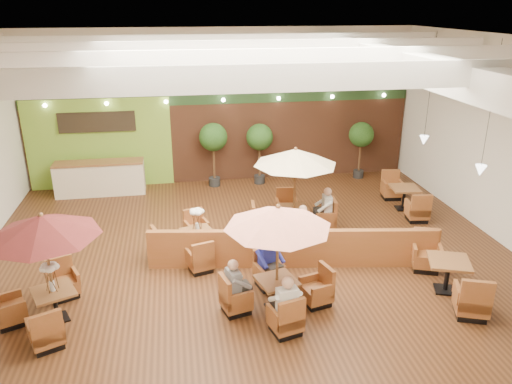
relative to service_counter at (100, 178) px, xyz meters
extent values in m
plane|color=#381E0F|center=(4.40, -5.10, -0.58)|extent=(14.00, 14.00, 0.00)
cube|color=silver|center=(4.40, 0.90, 2.17)|extent=(14.00, 0.04, 5.50)
cube|color=silver|center=(4.40, -11.10, 2.17)|extent=(14.00, 0.04, 5.50)
cube|color=silver|center=(11.40, -5.10, 2.17)|extent=(0.04, 12.00, 5.50)
cube|color=white|center=(4.40, -5.10, 4.92)|extent=(14.00, 12.00, 0.04)
cube|color=brown|center=(4.40, 0.84, 1.02)|extent=(13.90, 0.10, 3.20)
cube|color=#1E3819|center=(4.40, 0.83, 2.47)|extent=(13.90, 0.12, 0.35)
cube|color=olive|center=(0.00, 0.78, 1.02)|extent=(5.00, 0.08, 3.20)
cube|color=black|center=(0.00, 0.70, 1.82)|extent=(2.60, 0.08, 0.70)
cube|color=white|center=(7.90, -5.10, 4.37)|extent=(0.60, 11.00, 0.60)
cube|color=white|center=(4.40, -9.10, 4.57)|extent=(13.60, 0.12, 0.45)
cube|color=white|center=(4.40, -6.40, 4.57)|extent=(13.60, 0.12, 0.45)
cube|color=white|center=(4.40, -3.80, 4.57)|extent=(13.60, 0.12, 0.45)
cube|color=white|center=(4.40, -1.10, 4.57)|extent=(13.60, 0.12, 0.45)
cylinder|color=black|center=(10.20, -6.10, 3.32)|extent=(0.01, 0.01, 3.20)
cone|color=white|center=(10.20, -6.10, 1.72)|extent=(0.28, 0.28, 0.28)
cylinder|color=black|center=(10.20, -3.10, 3.32)|extent=(0.01, 0.01, 3.20)
cone|color=white|center=(10.20, -3.10, 1.72)|extent=(0.28, 0.28, 0.28)
sphere|color=#FFEAC6|center=(-1.60, 0.60, 2.47)|extent=(0.14, 0.14, 0.14)
sphere|color=#FFEAC6|center=(0.40, 0.60, 2.47)|extent=(0.14, 0.14, 0.14)
sphere|color=#FFEAC6|center=(2.40, 0.60, 2.47)|extent=(0.14, 0.14, 0.14)
sphere|color=#FFEAC6|center=(4.40, 0.60, 2.47)|extent=(0.14, 0.14, 0.14)
sphere|color=#FFEAC6|center=(6.40, 0.60, 2.47)|extent=(0.14, 0.14, 0.14)
sphere|color=#FFEAC6|center=(8.40, 0.60, 2.47)|extent=(0.14, 0.14, 0.14)
sphere|color=#FFEAC6|center=(10.40, 0.60, 2.47)|extent=(0.14, 0.14, 0.14)
cube|color=beige|center=(0.00, 0.00, -0.03)|extent=(3.00, 0.70, 1.10)
cube|color=brown|center=(0.00, 0.00, 0.57)|extent=(3.00, 0.75, 0.06)
cube|color=brown|center=(5.38, -6.10, -0.08)|extent=(7.19, 1.28, 1.00)
cube|color=brown|center=(-0.03, -7.50, 0.10)|extent=(1.06, 1.06, 0.06)
cylinder|color=black|center=(-0.03, -7.50, -0.23)|extent=(0.09, 0.09, 0.62)
cube|color=black|center=(-0.03, -7.50, -0.56)|extent=(0.56, 0.56, 0.04)
cube|color=brown|center=(-0.03, -8.39, -0.30)|extent=(0.77, 0.77, 0.30)
cube|color=brown|center=(-0.13, -8.62, -0.02)|extent=(0.57, 0.32, 0.66)
cube|color=brown|center=(-0.28, -8.51, -0.11)|extent=(0.28, 0.51, 0.26)
cube|color=brown|center=(0.22, -8.28, -0.11)|extent=(0.28, 0.51, 0.26)
cube|color=black|center=(-0.03, -8.39, -0.52)|extent=(0.68, 0.68, 0.13)
cube|color=brown|center=(-0.03, -6.60, -0.30)|extent=(0.77, 0.77, 0.30)
cube|color=brown|center=(0.06, -6.38, -0.02)|extent=(0.57, 0.32, 0.66)
cube|color=brown|center=(0.22, -6.49, -0.11)|extent=(0.28, 0.51, 0.26)
cube|color=brown|center=(-0.28, -6.71, -0.11)|extent=(0.28, 0.51, 0.26)
cube|color=black|center=(-0.03, -6.60, -0.52)|extent=(0.68, 0.68, 0.13)
cube|color=brown|center=(-0.93, -7.50, -0.30)|extent=(0.77, 0.77, 0.30)
cube|color=brown|center=(-0.71, -7.60, -0.02)|extent=(0.32, 0.57, 0.66)
cube|color=brown|center=(-1.04, -7.25, -0.11)|extent=(0.51, 0.28, 0.26)
cube|color=brown|center=(-0.82, -7.75, -0.11)|extent=(0.51, 0.28, 0.26)
cube|color=black|center=(-0.93, -7.50, -0.52)|extent=(0.68, 0.68, 0.13)
cylinder|color=brown|center=(-0.03, -7.50, 0.60)|extent=(0.06, 0.06, 2.36)
cone|color=#511818|center=(-0.03, -7.50, 1.60)|extent=(2.26, 2.26, 0.45)
sphere|color=brown|center=(-0.03, -7.50, 1.83)|extent=(0.10, 0.10, 0.10)
cylinder|color=silver|center=(-0.03, -7.50, 0.23)|extent=(0.10, 0.10, 0.22)
cube|color=brown|center=(4.61, -7.83, 0.09)|extent=(0.98, 0.98, 0.06)
cylinder|color=black|center=(4.61, -7.83, -0.24)|extent=(0.09, 0.09, 0.62)
cube|color=black|center=(4.61, -7.83, -0.56)|extent=(0.52, 0.52, 0.04)
cube|color=brown|center=(4.61, -8.73, -0.30)|extent=(0.71, 0.71, 0.30)
cube|color=brown|center=(4.55, -8.96, -0.02)|extent=(0.59, 0.24, 0.66)
cube|color=brown|center=(4.35, -8.80, -0.11)|extent=(0.21, 0.52, 0.26)
cube|color=brown|center=(4.88, -8.66, -0.11)|extent=(0.21, 0.52, 0.26)
cube|color=black|center=(4.61, -8.73, -0.52)|extent=(0.63, 0.63, 0.13)
cube|color=brown|center=(4.61, -6.94, -0.30)|extent=(0.71, 0.71, 0.30)
cube|color=brown|center=(4.68, -6.70, -0.02)|extent=(0.59, 0.24, 0.66)
cube|color=brown|center=(4.88, -6.87, -0.11)|extent=(0.21, 0.52, 0.26)
cube|color=brown|center=(4.35, -7.01, -0.11)|extent=(0.21, 0.52, 0.26)
cube|color=black|center=(4.61, -6.94, -0.52)|extent=(0.63, 0.63, 0.13)
cube|color=brown|center=(3.72, -7.83, -0.30)|extent=(0.71, 0.71, 0.30)
cube|color=brown|center=(3.96, -7.90, -0.02)|extent=(0.24, 0.59, 0.66)
cube|color=brown|center=(3.65, -7.57, -0.11)|extent=(0.52, 0.21, 0.26)
cube|color=brown|center=(3.79, -8.10, -0.11)|extent=(0.52, 0.21, 0.26)
cube|color=black|center=(3.72, -7.83, -0.52)|extent=(0.63, 0.63, 0.13)
cube|color=brown|center=(5.51, -7.83, -0.30)|extent=(0.71, 0.71, 0.30)
cube|color=brown|center=(5.27, -7.77, -0.02)|extent=(0.24, 0.59, 0.66)
cube|color=brown|center=(5.58, -8.10, -0.11)|extent=(0.52, 0.21, 0.26)
cube|color=brown|center=(5.44, -7.57, -0.11)|extent=(0.52, 0.21, 0.26)
cube|color=black|center=(5.51, -7.83, -0.52)|extent=(0.63, 0.63, 0.13)
cylinder|color=brown|center=(4.61, -7.83, 0.59)|extent=(0.06, 0.06, 2.35)
cone|color=#CD7863|center=(4.61, -7.83, 1.59)|extent=(2.26, 2.26, 0.45)
sphere|color=brown|center=(4.61, -7.83, 1.82)|extent=(0.10, 0.10, 0.10)
cube|color=brown|center=(5.90, -4.08, 0.12)|extent=(0.92, 0.92, 0.06)
cylinder|color=black|center=(5.90, -4.08, -0.22)|extent=(0.10, 0.10, 0.65)
cube|color=black|center=(5.90, -4.08, -0.56)|extent=(0.48, 0.48, 0.04)
cube|color=brown|center=(5.90, -5.01, -0.29)|extent=(0.67, 0.67, 0.31)
cube|color=brown|center=(5.92, -5.26, 0.01)|extent=(0.62, 0.16, 0.69)
cube|color=brown|center=(5.61, -4.98, -0.09)|extent=(0.13, 0.55, 0.27)
cube|color=brown|center=(6.18, -5.04, -0.09)|extent=(0.13, 0.55, 0.27)
cube|color=black|center=(5.90, -5.01, -0.51)|extent=(0.59, 0.59, 0.14)
cube|color=brown|center=(5.90, -3.14, -0.29)|extent=(0.67, 0.67, 0.31)
cube|color=brown|center=(5.87, -2.89, 0.01)|extent=(0.62, 0.16, 0.69)
cube|color=brown|center=(6.18, -3.17, -0.09)|extent=(0.13, 0.55, 0.27)
cube|color=brown|center=(5.61, -3.11, -0.09)|extent=(0.13, 0.55, 0.27)
cube|color=black|center=(5.90, -3.14, -0.51)|extent=(0.59, 0.59, 0.14)
cube|color=brown|center=(4.96, -4.08, -0.29)|extent=(0.67, 0.67, 0.31)
cube|color=brown|center=(5.22, -4.05, 0.01)|extent=(0.16, 0.62, 0.69)
cube|color=brown|center=(4.99, -3.79, -0.09)|extent=(0.55, 0.13, 0.27)
cube|color=brown|center=(4.94, -4.36, -0.09)|extent=(0.55, 0.13, 0.27)
cube|color=black|center=(4.96, -4.08, -0.51)|extent=(0.59, 0.59, 0.14)
cube|color=brown|center=(6.83, -4.08, -0.29)|extent=(0.67, 0.67, 0.31)
cube|color=brown|center=(6.58, -4.10, 0.01)|extent=(0.16, 0.62, 0.69)
cube|color=brown|center=(6.80, -4.36, -0.09)|extent=(0.55, 0.13, 0.27)
cube|color=brown|center=(6.86, -3.79, -0.09)|extent=(0.55, 0.13, 0.27)
cube|color=black|center=(6.83, -4.08, -0.51)|extent=(0.59, 0.59, 0.14)
cylinder|color=brown|center=(5.90, -4.08, 0.64)|extent=(0.06, 0.06, 2.45)
cone|color=#C3B088|center=(5.90, -4.08, 1.69)|extent=(2.36, 2.36, 0.45)
sphere|color=brown|center=(5.90, -4.08, 1.92)|extent=(0.10, 0.10, 0.10)
cube|color=brown|center=(3.07, -5.07, 0.08)|extent=(0.97, 0.97, 0.05)
cylinder|color=black|center=(3.07, -5.07, -0.24)|extent=(0.09, 0.09, 0.60)
cube|color=black|center=(3.07, -5.07, -0.56)|extent=(0.51, 0.51, 0.04)
cube|color=brown|center=(3.07, -5.94, -0.31)|extent=(0.71, 0.71, 0.29)
cube|color=brown|center=(3.00, -6.16, -0.03)|extent=(0.57, 0.25, 0.64)
cube|color=brown|center=(2.82, -6.01, -0.12)|extent=(0.22, 0.50, 0.26)
cube|color=brown|center=(3.33, -5.86, -0.12)|extent=(0.22, 0.50, 0.26)
cube|color=black|center=(3.07, -5.94, -0.52)|extent=(0.63, 0.63, 0.13)
cube|color=brown|center=(3.07, -4.19, -0.31)|extent=(0.71, 0.71, 0.29)
cube|color=brown|center=(3.14, -3.97, -0.03)|extent=(0.57, 0.25, 0.64)
cube|color=brown|center=(3.33, -4.12, -0.12)|extent=(0.22, 0.50, 0.26)
cube|color=brown|center=(2.82, -4.27, -0.12)|extent=(0.22, 0.50, 0.26)
cube|color=black|center=(3.07, -4.19, -0.52)|extent=(0.63, 0.63, 0.13)
cube|color=brown|center=(2.20, -5.07, -0.31)|extent=(0.71, 0.71, 0.29)
cube|color=brown|center=(2.43, -5.13, -0.03)|extent=(0.25, 0.57, 0.64)
cube|color=brown|center=(2.13, -4.81, -0.12)|extent=(0.50, 0.22, 0.26)
cube|color=brown|center=(2.28, -5.32, -0.12)|extent=(0.50, 0.22, 0.26)
cube|color=black|center=(2.20, -5.07, -0.52)|extent=(0.63, 0.63, 0.13)
cylinder|color=silver|center=(3.07, -5.07, 0.21)|extent=(0.10, 0.10, 0.22)
cube|color=brown|center=(8.62, -7.80, 0.18)|extent=(1.15, 1.15, 0.06)
cylinder|color=black|center=(8.62, -7.80, -0.19)|extent=(0.11, 0.11, 0.70)
cube|color=black|center=(8.62, -7.80, -0.56)|extent=(0.61, 0.61, 0.04)
cube|color=brown|center=(8.62, -8.81, -0.27)|extent=(0.84, 0.84, 0.34)
cube|color=brown|center=(8.72, -9.06, 0.05)|extent=(0.65, 0.33, 0.74)
cube|color=brown|center=(8.33, -8.70, -0.05)|extent=(0.28, 0.57, 0.30)
cube|color=brown|center=(8.91, -8.91, -0.05)|extent=(0.28, 0.57, 0.30)
cube|color=black|center=(8.62, -8.81, -0.51)|extent=(0.75, 0.75, 0.15)
cube|color=brown|center=(8.62, -6.80, -0.27)|extent=(0.84, 0.84, 0.34)
cube|color=brown|center=(8.53, -6.54, 0.05)|extent=(0.65, 0.33, 0.74)
cube|color=brown|center=(8.91, -6.90, -0.05)|extent=(0.28, 0.57, 0.30)
cube|color=brown|center=(8.33, -6.69, -0.05)|extent=(0.28, 0.57, 0.30)
cube|color=black|center=(8.62, -6.80, -0.51)|extent=(0.75, 0.75, 0.15)
cube|color=brown|center=(9.80, -3.02, 0.13)|extent=(0.95, 0.95, 0.06)
cylinder|color=black|center=(9.80, -3.02, -0.21)|extent=(0.10, 0.10, 0.66)
cube|color=black|center=(9.80, -3.02, -0.56)|extent=(0.50, 0.50, 0.04)
cube|color=brown|center=(9.80, -3.96, -0.28)|extent=(0.69, 0.69, 0.32)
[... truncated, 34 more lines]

